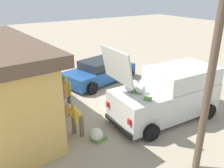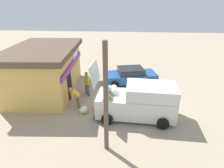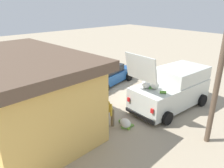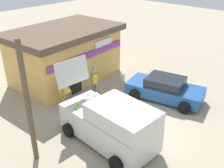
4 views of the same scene
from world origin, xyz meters
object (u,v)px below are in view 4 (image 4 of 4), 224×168
at_px(delivery_van, 111,123).
at_px(vendor_standing, 94,81).
at_px(storefront_bar, 66,54).
at_px(unloaded_banana_pile, 66,111).
at_px(customer_bending, 66,91).
at_px(paint_bucket, 122,78).
at_px(parked_sedan, 165,89).

bearing_deg(delivery_van, vendor_standing, 55.53).
distance_m(storefront_bar, unloaded_banana_pile, 4.56).
height_order(storefront_bar, customer_bending, storefront_bar).
height_order(vendor_standing, paint_bucket, vendor_standing).
height_order(parked_sedan, vendor_standing, vendor_standing).
relative_size(delivery_van, customer_bending, 3.28).
bearing_deg(storefront_bar, parked_sedan, -72.48).
distance_m(parked_sedan, unloaded_banana_pile, 5.49).
height_order(delivery_van, parked_sedan, delivery_van).
height_order(unloaded_banana_pile, paint_bucket, paint_bucket).
bearing_deg(storefront_bar, customer_bending, -129.10).
xyz_separation_m(vendor_standing, customer_bending, (-1.71, 0.37, -0.13)).
relative_size(parked_sedan, unloaded_banana_pile, 5.59).
relative_size(parked_sedan, paint_bucket, 11.05).
height_order(customer_bending, paint_bucket, customer_bending).
distance_m(customer_bending, paint_bucket, 4.37).
distance_m(delivery_van, customer_bending, 3.87).
height_order(storefront_bar, parked_sedan, storefront_bar).
height_order(vendor_standing, customer_bending, vendor_standing).
height_order(storefront_bar, vendor_standing, storefront_bar).
xyz_separation_m(vendor_standing, unloaded_banana_pile, (-2.24, -0.21, -0.82)).
relative_size(storefront_bar, paint_bucket, 17.96).
xyz_separation_m(storefront_bar, customer_bending, (-2.22, -2.73, -0.83)).
bearing_deg(unloaded_banana_pile, delivery_van, -92.28).
distance_m(storefront_bar, customer_bending, 3.62).
xyz_separation_m(storefront_bar, vendor_standing, (-0.51, -3.10, -0.69)).
distance_m(vendor_standing, paint_bucket, 2.73).
relative_size(customer_bending, unloaded_banana_pile, 1.81).
distance_m(unloaded_banana_pile, paint_bucket, 4.86).
relative_size(vendor_standing, unloaded_banana_pile, 2.18).
relative_size(storefront_bar, delivery_van, 1.53).
bearing_deg(parked_sedan, customer_bending, 140.72).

